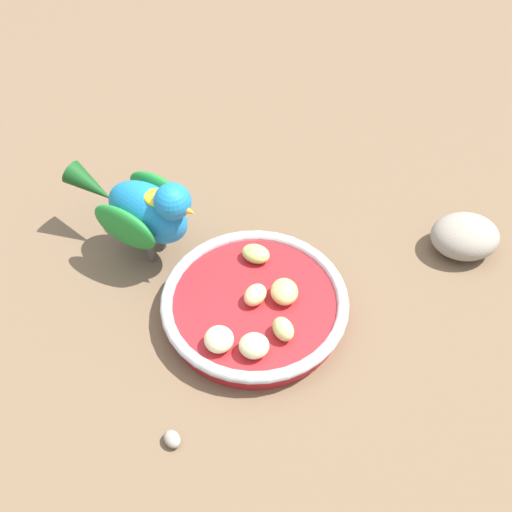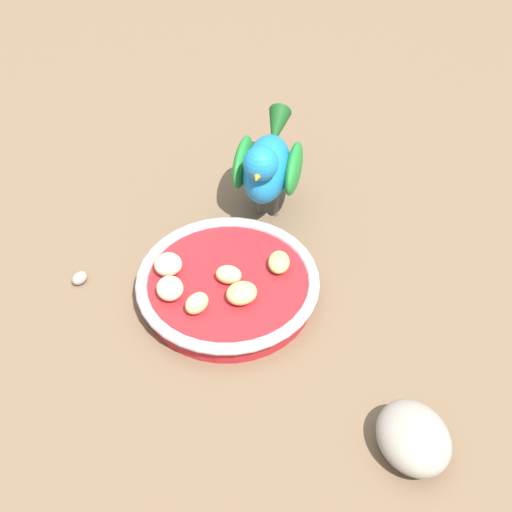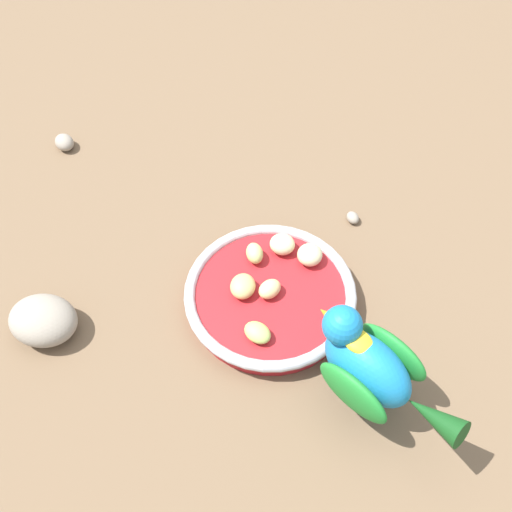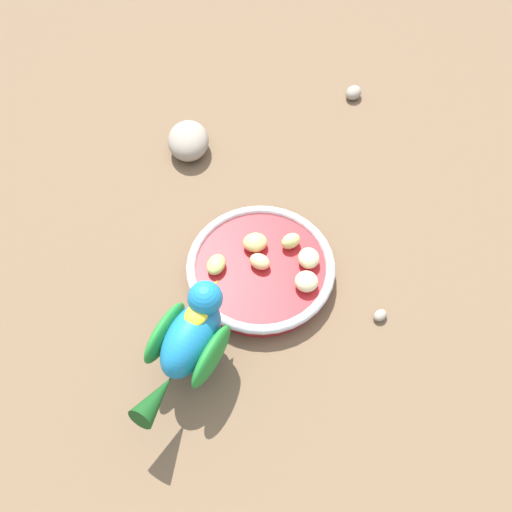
# 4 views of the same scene
# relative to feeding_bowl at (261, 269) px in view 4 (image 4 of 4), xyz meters

# --- Properties ---
(ground_plane) EXTENTS (4.00, 4.00, 0.00)m
(ground_plane) POSITION_rel_feeding_bowl_xyz_m (0.01, 0.03, -0.02)
(ground_plane) COLOR brown
(feeding_bowl) EXTENTS (0.19, 0.19, 0.03)m
(feeding_bowl) POSITION_rel_feeding_bowl_xyz_m (0.00, 0.00, 0.00)
(feeding_bowl) COLOR #AD1E23
(feeding_bowl) RESTS_ON ground_plane
(apple_piece_0) EXTENTS (0.04, 0.04, 0.02)m
(apple_piece_0) POSITION_rel_feeding_bowl_xyz_m (-0.02, 0.02, 0.02)
(apple_piece_0) COLOR tan
(apple_piece_0) RESTS_ON feeding_bowl
(apple_piece_1) EXTENTS (0.04, 0.04, 0.02)m
(apple_piece_1) POSITION_rel_feeding_bowl_xyz_m (0.05, 0.04, 0.02)
(apple_piece_1) COLOR beige
(apple_piece_1) RESTS_ON feeding_bowl
(apple_piece_2) EXTENTS (0.03, 0.03, 0.02)m
(apple_piece_2) POSITION_rel_feeding_bowl_xyz_m (0.02, 0.05, 0.02)
(apple_piece_2) COLOR #C6D17A
(apple_piece_2) RESTS_ON feeding_bowl
(apple_piece_3) EXTENTS (0.03, 0.02, 0.02)m
(apple_piece_3) POSITION_rel_feeding_bowl_xyz_m (-0.00, -0.00, 0.02)
(apple_piece_3) COLOR #E5C67F
(apple_piece_3) RESTS_ON feeding_bowl
(apple_piece_4) EXTENTS (0.03, 0.03, 0.02)m
(apple_piece_4) POSITION_rel_feeding_bowl_xyz_m (-0.05, -0.03, 0.02)
(apple_piece_4) COLOR #B2CC66
(apple_piece_4) RESTS_ON feeding_bowl
(apple_piece_5) EXTENTS (0.04, 0.04, 0.02)m
(apple_piece_5) POSITION_rel_feeding_bowl_xyz_m (0.06, 0.01, 0.02)
(apple_piece_5) COLOR beige
(apple_piece_5) RESTS_ON feeding_bowl
(parrot) EXTENTS (0.08, 0.17, 0.12)m
(parrot) POSITION_rel_feeding_bowl_xyz_m (-0.00, -0.15, 0.05)
(parrot) COLOR #59544C
(parrot) RESTS_ON ground_plane
(rock_large) EXTENTS (0.09, 0.10, 0.04)m
(rock_large) POSITION_rel_feeding_bowl_xyz_m (-0.21, 0.13, 0.01)
(rock_large) COLOR gray
(rock_large) RESTS_ON ground_plane
(pebble_0) EXTENTS (0.03, 0.03, 0.02)m
(pebble_0) POSITION_rel_feeding_bowl_xyz_m (-0.05, 0.38, -0.01)
(pebble_0) COLOR gray
(pebble_0) RESTS_ON ground_plane
(pebble_1) EXTENTS (0.02, 0.02, 0.01)m
(pebble_1) POSITION_rel_feeding_bowl_xyz_m (0.16, 0.03, -0.01)
(pebble_1) COLOR gray
(pebble_1) RESTS_ON ground_plane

